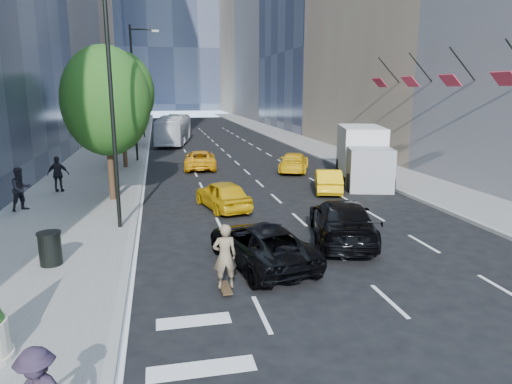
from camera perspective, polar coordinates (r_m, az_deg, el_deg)
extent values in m
plane|color=black|center=(16.03, 6.31, -7.54)|extent=(160.00, 160.00, 0.00)
cube|color=slate|center=(44.78, -17.41, 5.12)|extent=(6.00, 120.00, 0.15)
cube|color=slate|center=(46.99, 6.43, 5.95)|extent=(4.00, 120.00, 0.15)
cube|color=#836D5B|center=(117.05, 1.44, 22.26)|extent=(20.00, 24.00, 50.00)
cylinder|color=black|center=(18.33, -17.62, 10.95)|extent=(0.16, 0.16, 10.00)
cylinder|color=black|center=(36.29, -15.04, 11.68)|extent=(0.16, 0.16, 10.00)
cylinder|color=black|center=(36.52, -13.99, 19.14)|extent=(1.80, 0.12, 0.12)
cube|color=#99998C|center=(36.50, -12.49, 19.06)|extent=(0.50, 0.22, 0.15)
cylinder|color=black|center=(23.68, -17.68, 2.86)|extent=(0.30, 0.30, 3.15)
ellipsoid|color=#103D10|center=(23.38, -18.22, 10.74)|extent=(4.20, 4.20, 5.25)
cylinder|color=black|center=(33.54, -16.14, 5.88)|extent=(0.30, 0.30, 3.38)
ellipsoid|color=#103D10|center=(33.34, -16.52, 11.84)|extent=(4.50, 4.50, 5.62)
cylinder|color=black|center=(46.48, -15.09, 7.43)|extent=(0.30, 0.30, 2.93)
ellipsoid|color=#103D10|center=(46.32, -15.31, 11.15)|extent=(3.90, 3.90, 4.88)
cylinder|color=black|center=(54.34, -13.92, 9.40)|extent=(0.14, 0.14, 5.20)
imported|color=black|center=(54.29, -14.01, 11.08)|extent=(2.48, 0.53, 1.00)
cube|color=#AE283B|center=(23.85, 28.66, 12.33)|extent=(0.64, 1.30, 0.64)
cylinder|color=black|center=(27.43, 24.39, 14.37)|extent=(1.75, 0.08, 1.75)
cube|color=#AE283B|center=(27.03, 23.08, 12.72)|extent=(0.64, 1.30, 0.64)
cylinder|color=black|center=(30.77, 19.88, 14.43)|extent=(1.75, 0.08, 1.75)
cube|color=#AE283B|center=(30.41, 18.69, 12.94)|extent=(0.64, 1.30, 0.64)
cylinder|color=black|center=(34.24, 16.28, 14.42)|extent=(1.75, 0.08, 1.75)
cube|color=#AE283B|center=(33.92, 15.19, 13.07)|extent=(0.64, 1.30, 0.64)
imported|color=brown|center=(12.73, -3.91, -8.55)|extent=(0.68, 0.46, 1.84)
imported|color=black|center=(14.75, 0.62, -6.50)|extent=(3.20, 5.19, 1.34)
imported|color=black|center=(17.26, 10.69, -3.50)|extent=(3.52, 5.73, 1.55)
imported|color=#D5A10B|center=(21.49, -4.19, -0.34)|extent=(2.53, 4.32, 1.38)
imported|color=yellow|center=(25.42, 8.98, 1.45)|extent=(2.42, 4.10, 1.28)
imported|color=#F0A50C|center=(32.74, -7.00, 4.04)|extent=(2.56, 4.87, 1.31)
imported|color=yellow|center=(31.47, 4.76, 3.75)|extent=(3.33, 4.87, 1.31)
imported|color=white|center=(48.47, -10.21, 7.69)|extent=(4.17, 10.77, 2.93)
cube|color=silver|center=(29.42, 12.95, 5.30)|extent=(3.67, 5.22, 2.78)
cube|color=gray|center=(26.11, 14.05, 2.74)|extent=(2.84, 2.63, 2.36)
cylinder|color=black|center=(25.66, 11.75, 1.16)|extent=(0.63, 1.09, 1.03)
cylinder|color=black|center=(26.05, 16.46, 1.08)|extent=(0.63, 1.09, 1.03)
cylinder|color=black|center=(31.08, 10.39, 3.20)|extent=(0.63, 1.09, 1.03)
cylinder|color=black|center=(31.40, 14.31, 3.11)|extent=(0.63, 1.09, 1.03)
imported|color=black|center=(23.11, -27.30, 0.32)|extent=(1.21, 1.20, 1.98)
imported|color=black|center=(26.51, -23.49, 2.05)|extent=(1.17, 0.58, 1.92)
cylinder|color=black|center=(15.70, -24.33, -6.53)|extent=(0.68, 0.68, 1.01)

